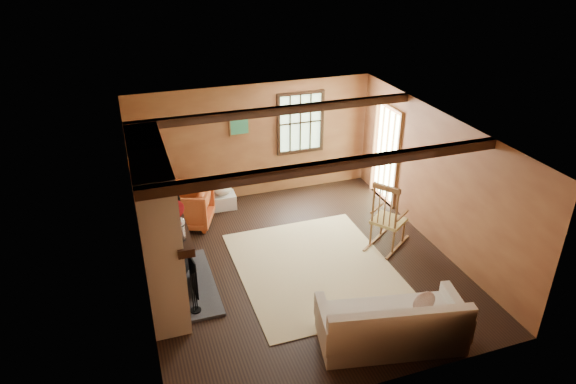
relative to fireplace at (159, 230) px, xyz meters
name	(u,v)px	position (x,y,z in m)	size (l,w,h in m)	color
ground	(299,264)	(2.23, 0.00, -1.10)	(5.50, 5.50, 0.00)	black
room_envelope	(308,169)	(2.45, 0.26, 0.53)	(5.02, 5.52, 2.44)	#955B35
fireplace	(159,230)	(0.00, 0.00, 0.00)	(1.02, 2.30, 2.40)	#9F593D
rug	(315,268)	(2.43, -0.20, -1.10)	(2.50, 3.00, 0.01)	beige
rocking_chair	(388,219)	(3.88, 0.04, -0.57)	(1.03, 0.93, 1.27)	tan
sofa	(392,327)	(2.77, -2.17, -0.82)	(2.09, 1.24, 0.79)	beige
firewood_pile	(170,209)	(0.38, 2.44, -0.98)	(0.67, 0.12, 0.24)	brown
laundry_basket	(223,201)	(1.44, 2.38, -0.95)	(0.50, 0.38, 0.30)	silver
basket_pillow	(222,190)	(1.44, 2.38, -0.71)	(0.39, 0.31, 0.19)	beige
armchair	(188,206)	(0.68, 1.94, -0.71)	(0.85, 0.87, 0.79)	#BF6026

